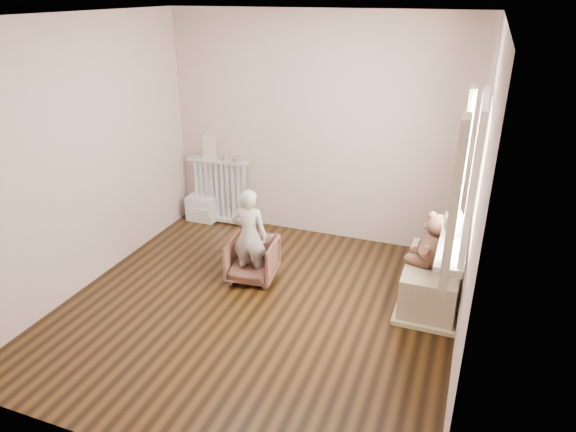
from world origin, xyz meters
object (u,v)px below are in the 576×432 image
(radiator, at_px, (220,193))
(plush_cat, at_px, (455,224))
(teddy_bear, at_px, (436,243))
(toy_bench, at_px, (431,284))
(child, at_px, (249,236))
(toy_vanity, at_px, (202,200))
(armchair, at_px, (252,259))

(radiator, distance_m, plush_cat, 3.24)
(teddy_bear, bearing_deg, toy_bench, 103.98)
(child, relative_size, teddy_bear, 1.92)
(child, bearing_deg, toy_bench, -178.94)
(radiator, xyz_separation_m, teddy_bear, (2.76, -1.05, 0.28))
(teddy_bear, bearing_deg, toy_vanity, 172.70)
(toy_bench, xyz_separation_m, teddy_bear, (0.00, -0.06, 0.47))
(teddy_bear, bearing_deg, radiator, 170.61)
(teddy_bear, distance_m, plush_cat, 0.44)
(radiator, relative_size, child, 0.84)
(toy_vanity, bearing_deg, plush_cat, -22.21)
(armchair, height_order, plush_cat, plush_cat)
(armchair, relative_size, child, 0.49)
(armchair, xyz_separation_m, teddy_bear, (1.79, 0.13, 0.45))
(armchair, xyz_separation_m, toy_bench, (1.78, 0.19, -0.02))
(toy_vanity, distance_m, plush_cat, 3.48)
(teddy_bear, bearing_deg, child, -162.83)
(toy_vanity, height_order, plush_cat, plush_cat)
(toy_vanity, relative_size, toy_bench, 0.64)
(plush_cat, bearing_deg, child, -161.16)
(armchair, height_order, child, child)
(radiator, height_order, teddy_bear, teddy_bear)
(radiator, height_order, toy_bench, radiator)
(armchair, bearing_deg, plush_cat, -10.69)
(toy_vanity, bearing_deg, teddy_bear, -18.72)
(child, distance_m, toy_bench, 1.83)
(toy_vanity, bearing_deg, radiator, 6.89)
(armchair, bearing_deg, child, -96.67)
(armchair, xyz_separation_m, plush_cat, (1.92, -0.14, 0.78))
(armchair, height_order, teddy_bear, teddy_bear)
(radiator, bearing_deg, child, -51.55)
(armchair, relative_size, toy_bench, 0.53)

